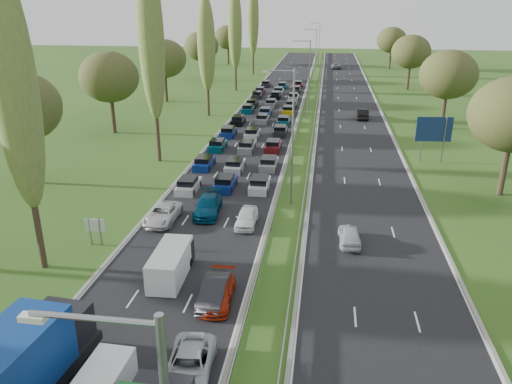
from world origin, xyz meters
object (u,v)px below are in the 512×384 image
at_px(white_van_rear, 171,262).
at_px(blue_lorry, 13,374).
at_px(info_sign, 95,228).
at_px(direction_sign, 434,131).
at_px(near_car_2, 163,214).

bearing_deg(white_van_rear, blue_lorry, -106.09).
distance_m(blue_lorry, info_sign, 16.57).
bearing_deg(direction_sign, info_sign, -138.74).
height_order(info_sign, direction_sign, direction_sign).
distance_m(near_car_2, direction_sign, 32.54).
bearing_deg(white_van_rear, near_car_2, 109.88).
bearing_deg(info_sign, blue_lorry, -76.64).
height_order(blue_lorry, direction_sign, direction_sign).
distance_m(white_van_rear, info_sign, 7.94).
bearing_deg(direction_sign, blue_lorry, -121.12).
xyz_separation_m(near_car_2, blue_lorry, (0.17, -20.92, 1.41)).
bearing_deg(blue_lorry, near_car_2, 95.26).
distance_m(info_sign, direction_sign, 38.37).
height_order(near_car_2, info_sign, info_sign).
bearing_deg(near_car_2, blue_lorry, -88.02).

